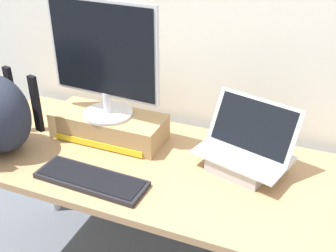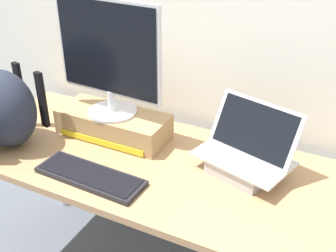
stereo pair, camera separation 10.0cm
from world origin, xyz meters
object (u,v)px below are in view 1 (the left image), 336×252
toner_box_yellow (109,126)px  open_laptop (244,155)px  desktop_monitor (104,59)px  external_keyboard (91,179)px

toner_box_yellow → open_laptop: bearing=-0.9°
desktop_monitor → open_laptop: bearing=2.6°
toner_box_yellow → desktop_monitor: 0.31m
toner_box_yellow → external_keyboard: bearing=-72.9°
desktop_monitor → open_laptop: size_ratio=1.24×
open_laptop → toner_box_yellow: bearing=-164.9°
toner_box_yellow → desktop_monitor: desktop_monitor is taller
desktop_monitor → toner_box_yellow: bearing=88.7°
toner_box_yellow → open_laptop: size_ratio=1.24×
open_laptop → external_keyboard: 0.59m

